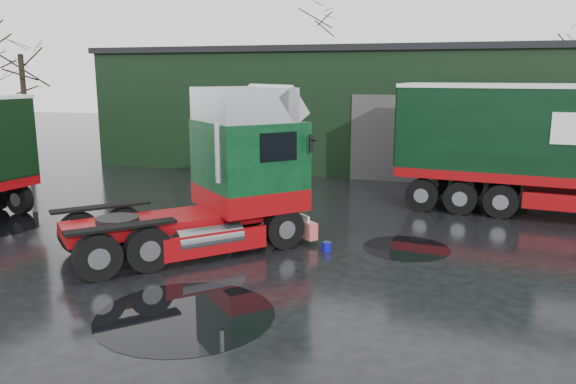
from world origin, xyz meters
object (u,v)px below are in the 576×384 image
object	(u,v)px
hero_tractor	(181,171)
tree_left	(23,87)
tree_back_a	(315,77)
wash_bucket	(327,247)
tree_back_b	(541,92)
warehouse	(408,107)

from	to	relation	value
hero_tractor	tree_left	bearing A→B (deg)	-172.71
tree_back_a	wash_bucket	bearing A→B (deg)	-74.62
wash_bucket	tree_left	xyz separation A→B (m)	(-18.53, 9.38, 4.12)
hero_tractor	wash_bucket	size ratio (longest dim) A/B	26.94
tree_back_b	tree_back_a	bearing A→B (deg)	180.00
warehouse	hero_tractor	xyz separation A→B (m)	(-4.37, -18.55, -0.85)
wash_bucket	tree_back_b	size ratio (longest dim) A/B	0.04
tree_left	tree_back_a	size ratio (longest dim) A/B	0.89
hero_tractor	wash_bucket	world-z (taller)	hero_tractor
warehouse	tree_back_a	distance (m)	12.90
hero_tractor	tree_back_b	xyz separation A→B (m)	(12.37, 28.55, 1.44)
warehouse	tree_back_a	size ratio (longest dim) A/B	3.41
wash_bucket	tree_left	size ratio (longest dim) A/B	0.03
wash_bucket	tree_left	distance (m)	21.17
wash_bucket	tree_back_a	world-z (taller)	tree_back_a
hero_tractor	tree_back_a	xyz separation A→B (m)	(-3.63, 28.55, 2.44)
warehouse	hero_tractor	size ratio (longest dim) A/B	4.36
warehouse	hero_tractor	bearing A→B (deg)	-103.24
tree_back_a	tree_back_b	world-z (taller)	tree_back_a
wash_bucket	warehouse	bearing A→B (deg)	88.46
hero_tractor	tree_left	world-z (taller)	tree_left
hero_tractor	tree_back_b	bearing A→B (deg)	109.65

